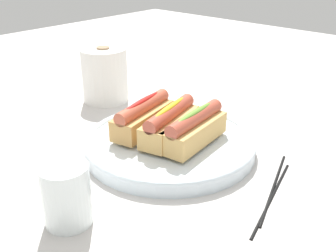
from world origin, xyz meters
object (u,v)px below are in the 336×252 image
at_px(hotdog_front, 195,128).
at_px(chopstick_far, 272,197).
at_px(hotdog_back, 168,122).
at_px(water_glass, 67,198).
at_px(chopstick_near, 274,186).
at_px(serving_bowl, 168,142).
at_px(hotdog_side, 143,116).
at_px(paper_towel_roll, 105,75).

height_order(hotdog_front, chopstick_far, hotdog_front).
distance_m(hotdog_back, chopstick_far, 0.23).
relative_size(water_glass, chopstick_near, 0.41).
bearing_deg(chopstick_far, serving_bowl, 72.98).
bearing_deg(hotdog_front, chopstick_near, -86.99).
distance_m(water_glass, chopstick_far, 0.31).
distance_m(chopstick_near, chopstick_far, 0.03).
height_order(water_glass, chopstick_near, water_glass).
bearing_deg(water_glass, chopstick_near, -32.37).
height_order(hotdog_front, water_glass, hotdog_front).
xyz_separation_m(hotdog_front, hotdog_side, (-0.02, 0.11, 0.00)).
relative_size(hotdog_back, paper_towel_roll, 1.18).
xyz_separation_m(hotdog_front, paper_towel_roll, (0.08, 0.34, 0.01)).
bearing_deg(serving_bowl, paper_towel_roll, 72.50).
xyz_separation_m(hotdog_side, chopstick_near, (0.03, -0.27, -0.05)).
relative_size(hotdog_front, chopstick_near, 0.70).
height_order(hotdog_back, paper_towel_roll, paper_towel_roll).
distance_m(hotdog_back, chopstick_near, 0.22).
height_order(serving_bowl, hotdog_side, hotdog_side).
bearing_deg(hotdog_side, water_glass, -158.80).
bearing_deg(chopstick_near, hotdog_front, 74.28).
height_order(hotdog_front, hotdog_side, same).
relative_size(serving_bowl, chopstick_far, 1.47).
bearing_deg(chopstick_far, hotdog_back, 72.98).
distance_m(paper_towel_roll, chopstick_far, 0.53).
height_order(hotdog_back, water_glass, hotdog_back).
bearing_deg(serving_bowl, chopstick_near, -84.67).
relative_size(hotdog_side, paper_towel_roll, 1.17).
xyz_separation_m(paper_towel_roll, chopstick_near, (-0.07, -0.50, -0.06)).
bearing_deg(paper_towel_roll, water_glass, -136.35).
xyz_separation_m(hotdog_side, paper_towel_roll, (0.10, 0.24, 0.01)).
bearing_deg(hotdog_front, serving_bowl, 102.11).
distance_m(hotdog_front, chopstick_near, 0.17).
xyz_separation_m(serving_bowl, hotdog_back, (0.00, -0.00, 0.04)).
bearing_deg(hotdog_front, hotdog_side, 102.11).
xyz_separation_m(chopstick_near, chopstick_far, (-0.03, -0.01, 0.00)).
bearing_deg(chopstick_near, water_glass, 128.90).
relative_size(serving_bowl, hotdog_front, 2.08).
bearing_deg(chopstick_near, hotdog_back, 76.60).
xyz_separation_m(hotdog_side, chopstick_far, (0.00, -0.28, -0.05)).
relative_size(serving_bowl, water_glass, 3.58).
height_order(serving_bowl, chopstick_near, serving_bowl).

